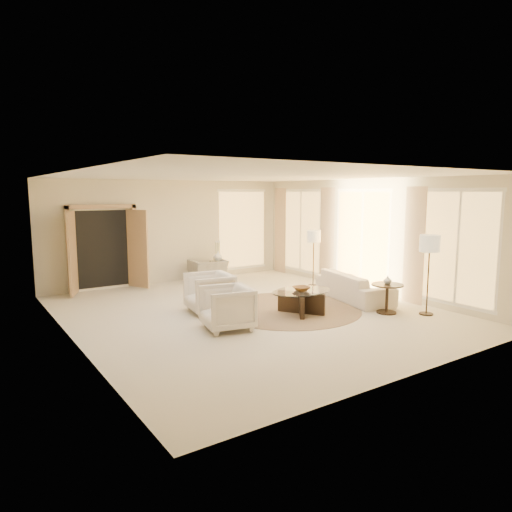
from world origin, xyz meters
TOP-DOWN VIEW (x-y plane):
  - room at (0.00, 0.00)m, footprint 7.04×8.04m
  - windows_right at (3.45, 0.10)m, footprint 0.10×6.40m
  - window_back_corner at (2.30, 3.95)m, footprint 1.70×0.10m
  - curtains_right at (3.40, 1.00)m, footprint 0.06×5.20m
  - french_doors at (-1.90, 3.82)m, footprint 1.95×0.66m
  - area_rug at (0.76, -0.24)m, footprint 3.75×3.75m
  - sofa at (2.59, -0.41)m, footprint 1.33×2.30m
  - armchair_left at (-0.71, 0.50)m, footprint 0.93×0.98m
  - armchair_right at (-1.02, -0.75)m, footprint 0.94×0.98m
  - accent_chair at (0.81, 3.40)m, footprint 0.97×0.67m
  - coffee_table at (0.78, -0.69)m, footprint 1.36×1.36m
  - end_table at (2.27, -1.64)m, footprint 0.64×0.64m
  - side_table at (1.10, 3.35)m, footprint 0.49×0.49m
  - floor_lamp_near at (2.83, 1.29)m, footprint 0.36×0.36m
  - floor_lamp_far at (2.85, -2.17)m, footprint 0.39×0.39m
  - bowl at (0.78, -0.69)m, footprint 0.39×0.39m
  - end_vase at (2.27, -1.64)m, footprint 0.21×0.21m
  - side_vase at (1.10, 3.35)m, footprint 0.27×0.27m

SIDE VIEW (x-z plane):
  - area_rug at x=0.76m, z-range 0.00..0.01m
  - coffee_table at x=0.78m, z-range 0.06..0.55m
  - sofa at x=2.59m, z-range 0.00..0.63m
  - side_table at x=1.10m, z-range 0.06..0.63m
  - accent_chair at x=0.81m, z-range 0.00..0.82m
  - end_table at x=2.27m, z-range 0.11..0.72m
  - armchair_right at x=-1.02m, z-range 0.00..0.87m
  - armchair_left at x=-0.71m, z-range 0.00..0.90m
  - bowl at x=0.78m, z-range 0.48..0.57m
  - end_vase at x=2.27m, z-range 0.60..0.78m
  - side_vase at x=1.10m, z-range 0.56..0.84m
  - french_doors at x=-1.90m, z-range -0.01..2.15m
  - floor_lamp_near at x=2.83m, z-range 0.52..2.00m
  - curtains_right at x=3.40m, z-range 0.00..2.60m
  - windows_right at x=3.45m, z-range 0.15..2.55m
  - window_back_corner at x=2.30m, z-range 0.15..2.55m
  - floor_lamp_far at x=2.85m, z-range 0.57..2.20m
  - room at x=0.00m, z-range -0.02..2.81m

